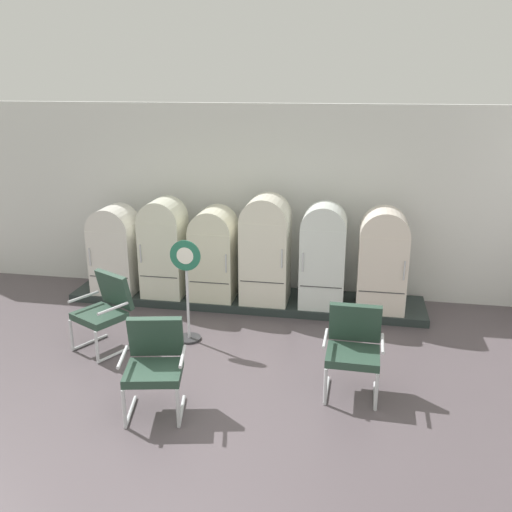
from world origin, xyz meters
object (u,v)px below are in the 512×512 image
at_px(refrigerator_0, 115,247).
at_px(refrigerator_3, 266,246).
at_px(armchair_right, 354,345).
at_px(sign_stand, 187,295).
at_px(refrigerator_4, 323,253).
at_px(refrigerator_5, 383,257).
at_px(refrigerator_1, 164,245).
at_px(refrigerator_2, 214,251).
at_px(armchair_left, 105,307).
at_px(armchair_center, 155,360).

distance_m(refrigerator_0, refrigerator_3, 2.42).
relative_size(armchair_right, sign_stand, 0.71).
xyz_separation_m(refrigerator_4, refrigerator_5, (0.86, 0.02, -0.03)).
bearing_deg(armchair_right, sign_stand, 157.76).
xyz_separation_m(refrigerator_4, sign_stand, (-1.70, -1.27, -0.30)).
relative_size(refrigerator_0, sign_stand, 0.98).
distance_m(refrigerator_1, armchair_right, 3.69).
bearing_deg(refrigerator_1, sign_stand, -59.39).
distance_m(refrigerator_1, refrigerator_5, 3.33).
height_order(refrigerator_0, armchair_right, refrigerator_0).
bearing_deg(refrigerator_0, armchair_right, -30.10).
bearing_deg(refrigerator_0, refrigerator_2, 0.98).
bearing_deg(refrigerator_4, refrigerator_0, 179.76).
bearing_deg(refrigerator_0, refrigerator_4, -0.24).
bearing_deg(armchair_right, refrigerator_3, 121.54).
xyz_separation_m(refrigerator_3, sign_stand, (-0.84, -1.31, -0.34)).
bearing_deg(refrigerator_3, armchair_right, -58.46).
bearing_deg(armchair_left, armchair_center, -47.45).
xyz_separation_m(refrigerator_0, armchair_left, (0.59, -1.68, -0.27)).
xyz_separation_m(armchair_left, armchair_right, (3.18, -0.50, 0.00)).
bearing_deg(sign_stand, armchair_center, -85.04).
bearing_deg(sign_stand, armchair_right, -22.24).
bearing_deg(armchair_center, armchair_right, 19.67).
height_order(refrigerator_2, refrigerator_4, refrigerator_4).
bearing_deg(refrigerator_3, armchair_center, -103.32).
bearing_deg(refrigerator_2, armchair_right, -45.70).
xyz_separation_m(refrigerator_0, refrigerator_5, (4.14, 0.01, 0.07)).
distance_m(refrigerator_0, refrigerator_1, 0.82).
bearing_deg(refrigerator_0, refrigerator_5, 0.12).
xyz_separation_m(refrigerator_4, armchair_center, (-1.56, -2.90, -0.37)).
xyz_separation_m(refrigerator_2, refrigerator_4, (1.67, -0.04, 0.08)).
xyz_separation_m(refrigerator_1, sign_stand, (0.76, -1.29, -0.28)).
bearing_deg(armchair_center, sign_stand, 94.96).
bearing_deg(refrigerator_5, armchair_left, -154.53).
distance_m(refrigerator_0, armchair_left, 1.80).
relative_size(refrigerator_3, armchair_right, 1.63).
bearing_deg(refrigerator_5, refrigerator_2, 179.57).
bearing_deg(refrigerator_5, armchair_right, -99.65).
height_order(refrigerator_0, refrigerator_2, refrigerator_2).
bearing_deg(armchair_left, armchair_right, -8.92).
bearing_deg(refrigerator_0, refrigerator_1, -0.07).
bearing_deg(refrigerator_2, refrigerator_3, -0.38).
bearing_deg(refrigerator_5, refrigerator_3, 179.54).
distance_m(refrigerator_2, armchair_center, 2.96).
xyz_separation_m(armchair_left, armchair_center, (1.13, -1.23, 0.00)).
distance_m(refrigerator_2, refrigerator_3, 0.81).
bearing_deg(armchair_left, refrigerator_5, 25.47).
bearing_deg(refrigerator_2, refrigerator_0, -179.02).
relative_size(refrigerator_2, refrigerator_3, 0.86).
bearing_deg(armchair_right, refrigerator_0, 149.90).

